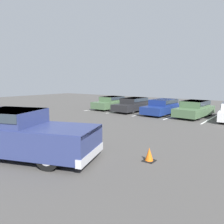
{
  "coord_description": "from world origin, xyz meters",
  "views": [
    {
      "loc": [
        8.56,
        -4.34,
        2.84
      ],
      "look_at": [
        0.85,
        5.93,
        1.0
      ],
      "focal_mm": 35.0,
      "sensor_mm": 36.0,
      "label": 1
    }
  ],
  "objects": [
    {
      "name": "parked_sedan_b",
      "position": [
        -2.03,
        13.15,
        0.67
      ],
      "size": [
        1.95,
        4.72,
        1.26
      ],
      "rotation": [
        0.0,
        0.0,
        -1.6
      ],
      "color": "#232326",
      "rests_on": "ground_plane"
    },
    {
      "name": "stall_stripe_e",
      "position": [
        4.77,
        13.25,
        0.0
      ],
      "size": [
        0.12,
        5.5,
        0.01
      ],
      "primitive_type": "cube",
      "color": "white",
      "rests_on": "ground_plane"
    },
    {
      "name": "parked_sedan_d",
      "position": [
        3.51,
        13.3,
        0.68
      ],
      "size": [
        2.14,
        4.57,
        1.28
      ],
      "rotation": [
        0.0,
        0.0,
        -1.65
      ],
      "color": "#4C6B47",
      "rests_on": "ground_plane"
    },
    {
      "name": "parked_sedan_a",
      "position": [
        -4.67,
        13.2,
        0.67
      ],
      "size": [
        1.91,
        4.28,
        1.26
      ],
      "rotation": [
        0.0,
        0.0,
        -1.6
      ],
      "color": "#4C6B47",
      "rests_on": "ground_plane"
    },
    {
      "name": "stall_stripe_d",
      "position": [
        2.09,
        13.25,
        0.0
      ],
      "size": [
        0.12,
        5.5,
        0.01
      ],
      "primitive_type": "cube",
      "color": "white",
      "rests_on": "ground_plane"
    },
    {
      "name": "pickup_truck",
      "position": [
        0.97,
        -0.07,
        0.89
      ],
      "size": [
        6.35,
        4.05,
        1.77
      ],
      "rotation": [
        0.0,
        0.0,
        0.37
      ],
      "color": "navy",
      "rests_on": "ground_plane"
    },
    {
      "name": "traffic_cone",
      "position": [
        5.14,
        2.41,
        0.23
      ],
      "size": [
        0.4,
        0.4,
        0.49
      ],
      "color": "black",
      "rests_on": "ground_plane"
    },
    {
      "name": "stall_stripe_c",
      "position": [
        -0.59,
        13.25,
        0.0
      ],
      "size": [
        0.12,
        5.5,
        0.01
      ],
      "primitive_type": "cube",
      "color": "white",
      "rests_on": "ground_plane"
    },
    {
      "name": "stall_stripe_b",
      "position": [
        -3.27,
        13.25,
        0.0
      ],
      "size": [
        0.12,
        5.5,
        0.01
      ],
      "primitive_type": "cube",
      "color": "white",
      "rests_on": "ground_plane"
    },
    {
      "name": "ground_plane",
      "position": [
        0.0,
        0.0,
        0.0
      ],
      "size": [
        60.0,
        60.0,
        0.0
      ],
      "primitive_type": "plane",
      "color": "#4C4947"
    },
    {
      "name": "stall_stripe_a",
      "position": [
        -5.95,
        13.25,
        0.0
      ],
      "size": [
        0.12,
        5.5,
        0.01
      ],
      "primitive_type": "cube",
      "color": "white",
      "rests_on": "ground_plane"
    },
    {
      "name": "parked_sedan_c",
      "position": [
        0.89,
        13.18,
        0.67
      ],
      "size": [
        1.98,
        4.8,
        1.27
      ],
      "rotation": [
        0.0,
        0.0,
        -1.61
      ],
      "color": "navy",
      "rests_on": "ground_plane"
    }
  ]
}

